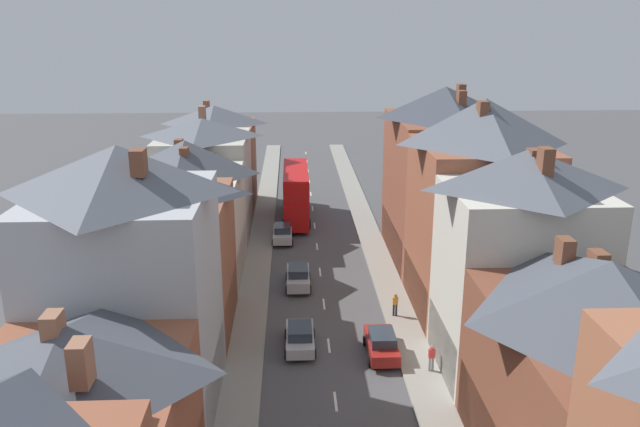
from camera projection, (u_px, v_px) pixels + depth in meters
name	position (u px, v px, depth m)	size (l,w,h in m)	color
pavement_left	(258.00, 263.00, 52.00)	(2.20, 104.00, 0.14)	gray
pavement_right	(379.00, 261.00, 52.45)	(2.20, 104.00, 0.14)	gray
centre_line_dashes	(320.00, 272.00, 50.33)	(0.14, 97.80, 0.01)	silver
terrace_row_left	(151.00, 272.00, 35.17)	(8.00, 72.28, 14.00)	brown
terrace_row_right	(554.00, 298.00, 29.54)	(8.00, 58.97, 14.72)	#BCB7A8
double_decker_bus_lead	(296.00, 193.00, 62.86)	(2.74, 10.80, 5.30)	red
car_near_blue	(298.00, 276.00, 47.30)	(1.90, 4.23, 1.71)	#B7BABF
car_near_silver	(283.00, 233.00, 57.09)	(1.90, 4.08, 1.66)	#B7BABF
car_parked_left_a	(382.00, 343.00, 37.48)	(1.90, 4.12, 1.63)	maroon
car_parked_right_a	(300.00, 337.00, 38.32)	(1.90, 4.07, 1.58)	#B7BABF
pedestrian_mid_right	(432.00, 357.00, 35.57)	(0.36, 0.22, 1.61)	gray
pedestrian_far_left	(395.00, 303.00, 42.30)	(0.36, 0.22, 1.61)	#23232D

